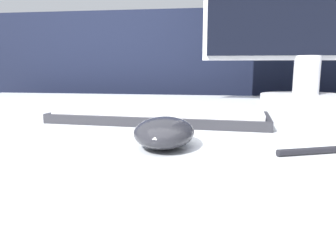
% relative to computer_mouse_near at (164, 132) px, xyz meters
% --- Properties ---
extents(partition_panel, '(5.00, 0.03, 1.04)m').
position_rel_computer_mouse_near_xyz_m(partition_panel, '(0.01, 0.84, -0.24)').
color(partition_panel, black).
rests_on(partition_panel, ground_plane).
extents(computer_mouse_near, '(0.08, 0.11, 0.04)m').
position_rel_computer_mouse_near_xyz_m(computer_mouse_near, '(0.00, 0.00, 0.00)').
color(computer_mouse_near, '#232328').
rests_on(computer_mouse_near, desk).
extents(keyboard, '(0.38, 0.14, 0.02)m').
position_rel_computer_mouse_near_xyz_m(keyboard, '(-0.04, 0.17, -0.01)').
color(keyboard, '#28282D').
rests_on(keyboard, desk).
extents(monitor, '(0.55, 0.23, 0.50)m').
position_rel_computer_mouse_near_xyz_m(monitor, '(0.30, 0.54, 0.24)').
color(monitor, silver).
rests_on(monitor, desk).
extents(pen, '(0.14, 0.06, 0.01)m').
position_rel_computer_mouse_near_xyz_m(pen, '(0.20, -0.00, -0.01)').
color(pen, black).
rests_on(pen, desk).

